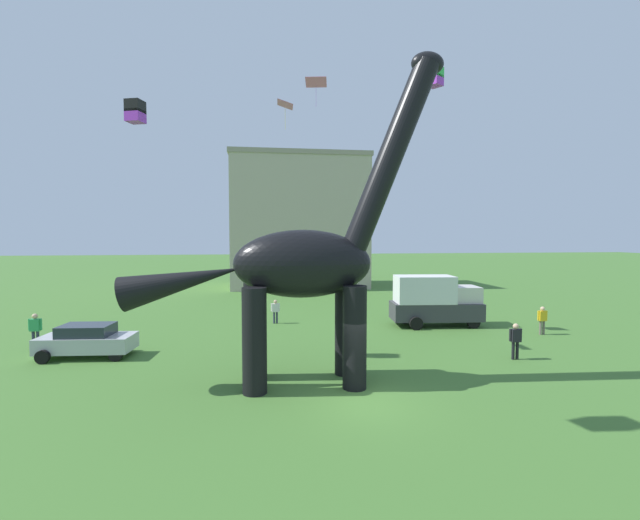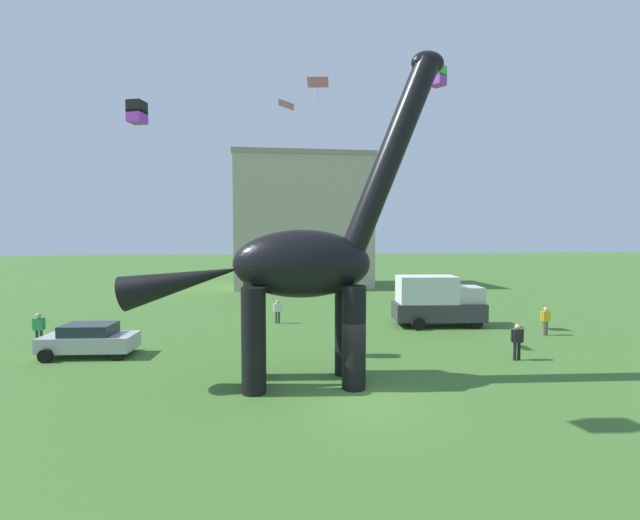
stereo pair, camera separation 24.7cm
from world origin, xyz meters
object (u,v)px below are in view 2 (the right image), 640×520
Objects in this scene: person_vendor_side at (39,326)px; person_near_flyer at (278,309)px; dinosaur_sculpture at (301,264)px; parked_sedan_left at (89,339)px; kite_trailing at (286,105)px; person_strolling_adult at (517,338)px; parked_box_truck at (437,300)px; kite_high_left at (318,82)px; kite_near_low at (359,231)px; person_far_spectator at (545,318)px; kite_far_right at (438,76)px; kite_high_right at (137,112)px.

person_vendor_side reaches higher than person_near_flyer.
parked_sedan_left is at bearing 155.57° from dinosaur_sculpture.
kite_trailing is (12.68, -2.13, 11.05)m from person_vendor_side.
person_strolling_adult is at bearing -25.71° from person_vendor_side.
dinosaur_sculpture reaches higher than parked_box_truck.
parked_sedan_left is 2.58× the size of person_strolling_adult.
kite_trailing is 0.84× the size of kite_high_left.
person_near_flyer is (9.09, 6.68, 0.13)m from parked_sedan_left.
kite_near_low is at bearing -157.87° from person_near_flyer.
parked_box_truck is 22.49m from person_vendor_side.
person_near_flyer is at bearing 7.19° from person_vendor_side.
person_strolling_adult is 15.55m from kite_trailing.
dinosaur_sculpture reaches higher than person_near_flyer.
person_far_spectator is 1.63× the size of kite_near_low.
kite_far_right is at bearing 53.33° from dinosaur_sculpture.
kite_far_right is at bearing 26.07° from parked_sedan_left.
person_near_flyer is (-9.97, 2.15, -0.71)m from parked_box_truck.
parked_box_truck is at bearing 3.22° from kite_high_left.
kite_trailing is at bearing 4.95° from parked_sedan_left.
dinosaur_sculpture reaches higher than person_strolling_adult.
kite_high_right is (-17.23, 2.53, 10.33)m from person_strolling_adult.
kite_trailing is (9.39, 0.05, 11.31)m from parked_sedan_left.
person_near_flyer is at bearing 92.60° from kite_trailing.
person_far_spectator is 16.11m from person_near_flyer.
person_near_flyer is 1.57× the size of kite_high_right.
person_near_flyer is at bearing -103.78° from person_far_spectator.
kite_trailing is at bearing -116.84° from kite_high_left.
parked_sedan_left is 2.81× the size of person_near_flyer.
kite_far_right is at bearing 75.95° from parked_box_truck.
kite_far_right reaches higher than person_strolling_adult.
kite_high_right is 10.57m from kite_high_left.
kite_trailing reaches higher than person_vendor_side.
kite_trailing is at bearing 58.20° from person_strolling_adult.
kite_near_low is 16.34m from kite_trailing.
person_far_spectator reaches higher than parked_sedan_left.
parked_box_truck is at bearing 144.70° from person_near_flyer.
kite_high_right reaches higher than person_vendor_side.
kite_high_right is (-6.51, -7.28, 10.41)m from person_near_flyer.
person_far_spectator is 24.13m from kite_high_right.
parked_box_truck is 10.23m from person_near_flyer.
kite_far_right reaches higher than kite_trailing.
person_far_spectator is at bearing 5.07° from kite_high_right.
kite_high_right is 20.43m from kite_far_right.
parked_sedan_left is 3.25× the size of kite_trailing.
person_strolling_adult is 1.68× the size of kite_near_low.
kite_far_right is (17.73, 8.57, 5.46)m from kite_high_right.
person_far_spectator is 1.04× the size of kite_high_left.
kite_high_right is 0.76× the size of kite_far_right.
dinosaur_sculpture reaches higher than person_vendor_side.
person_near_flyer is at bearing 48.17° from kite_high_right.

